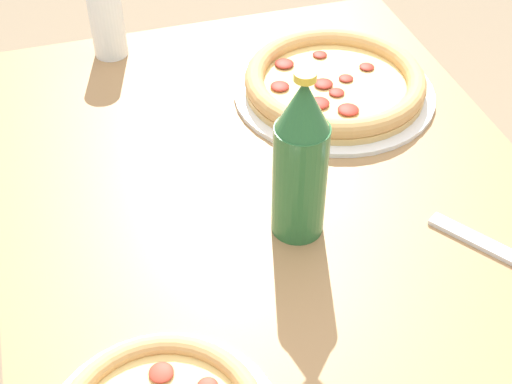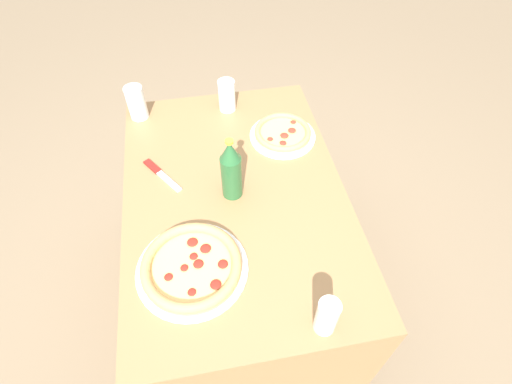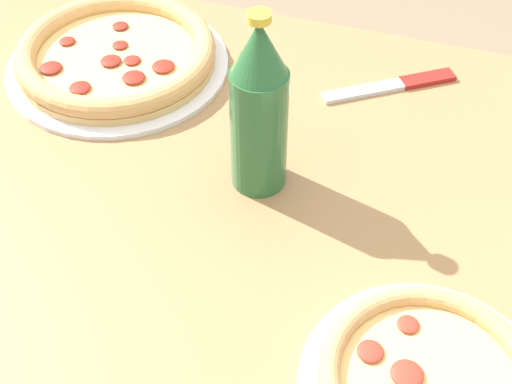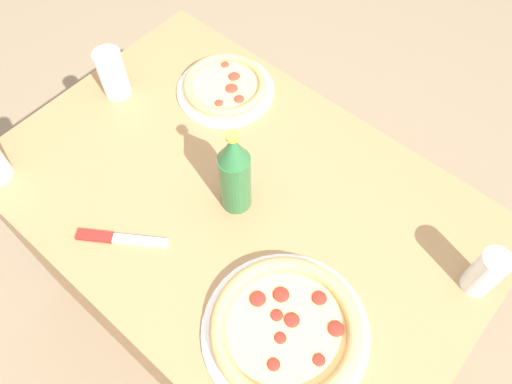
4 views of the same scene
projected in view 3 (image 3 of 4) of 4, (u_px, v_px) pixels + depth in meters
table at (257, 339)px, 1.19m from camera, size 1.16×0.77×0.75m
pizza_salami at (117, 56)px, 1.08m from camera, size 0.34×0.34×0.05m
pizza_veggie at (429, 384)px, 0.70m from camera, size 0.26×0.26×0.04m
beer_bottle at (261, 110)px, 0.84m from camera, size 0.07×0.07×0.25m
knife at (396, 85)px, 1.06m from camera, size 0.18×0.14×0.01m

